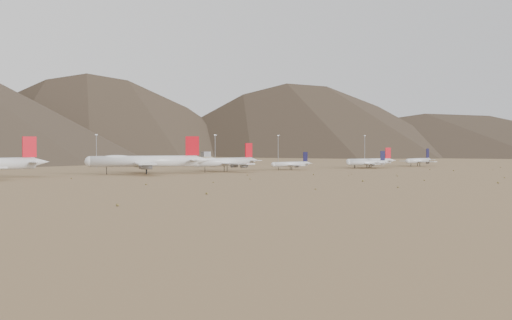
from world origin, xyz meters
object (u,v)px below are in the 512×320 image
widebody_east (225,162)px  narrowbody_a (291,164)px  widebody_centre (145,161)px  narrowbody_b (368,163)px  control_tower (206,160)px

widebody_east → narrowbody_a: size_ratio=1.63×
widebody_centre → narrowbody_a: bearing=18.0°
narrowbody_b → control_tower: bearing=136.8°
narrowbody_b → widebody_centre: bearing=-178.2°
widebody_centre → control_tower: 125.40m
narrowbody_b → control_tower: narrowbody_b is taller
narrowbody_a → control_tower: (-25.66, 84.14, 1.22)m
widebody_east → narrowbody_a: widebody_east is taller
widebody_east → narrowbody_b: bearing=-21.9°
widebody_east → control_tower: widebody_east is taller
widebody_centre → control_tower: bearing=60.8°
narrowbody_b → widebody_east: bearing=179.2°
narrowbody_b → control_tower: 128.44m
narrowbody_a → narrowbody_b: bearing=-15.8°
control_tower → widebody_centre: bearing=-134.7°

